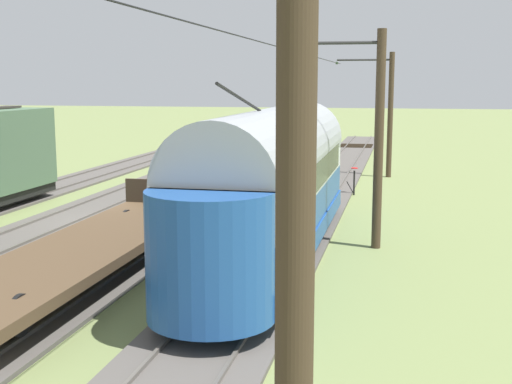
# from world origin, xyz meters

# --- Properties ---
(ground_plane) EXTENTS (220.00, 220.00, 0.00)m
(ground_plane) POSITION_xyz_m (0.00, 0.00, 0.00)
(ground_plane) COLOR olive
(track_streetcar_siding) EXTENTS (2.80, 80.00, 0.18)m
(track_streetcar_siding) POSITION_xyz_m (-6.31, -0.31, 0.05)
(track_streetcar_siding) COLOR #56514C
(track_streetcar_siding) RESTS_ON ground
(track_adjacent_siding) EXTENTS (2.80, 80.00, 0.18)m
(track_adjacent_siding) POSITION_xyz_m (-2.10, -0.31, 0.05)
(track_adjacent_siding) COLOR #56514C
(track_adjacent_siding) RESTS_ON ground
(track_third_siding) EXTENTS (2.80, 80.00, 0.18)m
(track_third_siding) POSITION_xyz_m (2.10, -0.31, 0.05)
(track_third_siding) COLOR #56514C
(track_third_siding) RESTS_ON ground
(vintage_streetcar) EXTENTS (2.65, 15.54, 4.85)m
(vintage_streetcar) POSITION_xyz_m (-6.31, 3.16, 2.25)
(vintage_streetcar) COLOR #1E4C93
(vintage_streetcar) RESTS_ON ground
(flatcar_adjacent) EXTENTS (2.80, 12.08, 1.60)m
(flatcar_adjacent) POSITION_xyz_m (-2.10, 6.40, 0.86)
(flatcar_adjacent) COLOR brown
(flatcar_adjacent) RESTS_ON ground
(catenary_pole_foreground) EXTENTS (3.08, 0.28, 6.56)m
(catenary_pole_foreground) POSITION_xyz_m (-9.08, -14.37, 3.45)
(catenary_pole_foreground) COLOR #423323
(catenary_pole_foreground) RESTS_ON ground
(catenary_pole_mid_near) EXTENTS (3.08, 0.28, 6.56)m
(catenary_pole_mid_near) POSITION_xyz_m (-9.08, 1.48, 3.45)
(catenary_pole_mid_near) COLOR #423323
(catenary_pole_mid_near) RESTS_ON ground
(catenary_pole_mid_far) EXTENTS (3.08, 0.28, 6.56)m
(catenary_pole_mid_far) POSITION_xyz_m (-9.08, 17.32, 3.45)
(catenary_pole_mid_far) COLOR #423323
(catenary_pole_mid_far) RESTS_ON ground
(overhead_wire_run) EXTENTS (2.88, 51.54, 0.18)m
(overhead_wire_run) POSITION_xyz_m (-6.36, 8.58, 6.02)
(overhead_wire_run) COLOR black
(overhead_wire_run) RESTS_ON ground
(switch_stand) EXTENTS (0.50, 0.30, 1.24)m
(switch_stand) POSITION_xyz_m (-7.79, -8.16, 0.70)
(switch_stand) COLOR black
(switch_stand) RESTS_ON ground
(track_end_bumper) EXTENTS (1.80, 0.60, 0.80)m
(track_end_bumper) POSITION_xyz_m (-2.10, -10.27, 0.40)
(track_end_bumper) COLOR #B2A519
(track_end_bumper) RESTS_ON ground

